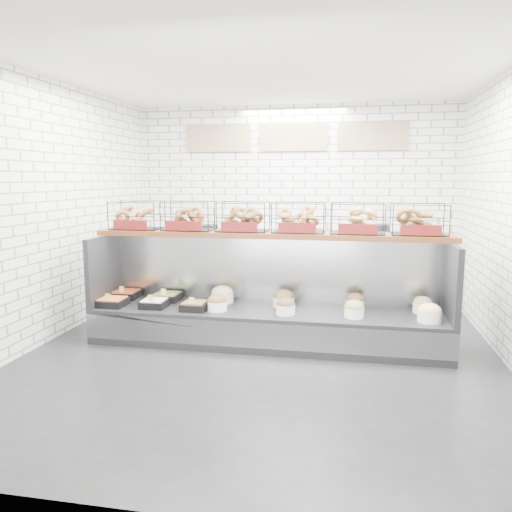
# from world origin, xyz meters

# --- Properties ---
(ground) EXTENTS (5.50, 5.50, 0.00)m
(ground) POSITION_xyz_m (0.00, 0.00, 0.00)
(ground) COLOR black
(ground) RESTS_ON ground
(room_shell) EXTENTS (5.02, 5.51, 3.01)m
(room_shell) POSITION_xyz_m (0.00, 0.60, 2.06)
(room_shell) COLOR white
(room_shell) RESTS_ON ground
(display_case) EXTENTS (4.00, 0.90, 1.20)m
(display_case) POSITION_xyz_m (-0.01, 0.34, 0.33)
(display_case) COLOR black
(display_case) RESTS_ON ground
(bagel_shelf) EXTENTS (4.10, 0.50, 0.40)m
(bagel_shelf) POSITION_xyz_m (0.00, 0.52, 1.39)
(bagel_shelf) COLOR #48220F
(bagel_shelf) RESTS_ON display_case
(prep_counter) EXTENTS (4.00, 0.60, 1.20)m
(prep_counter) POSITION_xyz_m (-0.01, 2.43, 0.47)
(prep_counter) COLOR #93969B
(prep_counter) RESTS_ON ground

